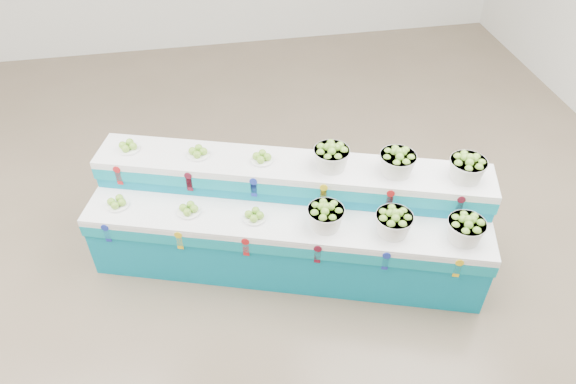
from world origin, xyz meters
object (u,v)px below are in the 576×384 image
object	(u,v)px
display_stand	(288,221)
plate_upper_mid	(198,152)
basket_upper_right	(467,167)
basket_lower_left	(326,216)

from	to	relation	value
display_stand	plate_upper_mid	bearing A→B (deg)	165.35
display_stand	plate_upper_mid	world-z (taller)	plate_upper_mid
plate_upper_mid	basket_upper_right	world-z (taller)	basket_upper_right
basket_upper_right	basket_lower_left	bearing A→B (deg)	-177.06
basket_lower_left	basket_upper_right	world-z (taller)	basket_upper_right
display_stand	basket_lower_left	size ratio (longest dim) A/B	11.40
basket_lower_left	basket_upper_right	distance (m)	1.30
basket_lower_left	plate_upper_mid	size ratio (longest dim) A/B	1.53
plate_upper_mid	basket_upper_right	distance (m)	2.41
basket_lower_left	basket_upper_right	xyz separation A→B (m)	(1.27, 0.06, 0.30)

